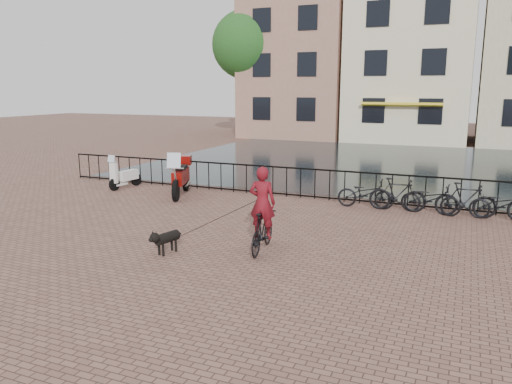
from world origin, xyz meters
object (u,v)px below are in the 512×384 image
at_px(motorcycle, 181,172).
at_px(scooter, 125,170).
at_px(cyclist, 262,214).
at_px(dog, 167,241).

bearing_deg(motorcycle, scooter, 152.05).
xyz_separation_m(cyclist, motorcycle, (-4.85, 4.43, -0.04)).
height_order(dog, scooter, scooter).
bearing_deg(scooter, dog, -38.67).
distance_m(cyclist, motorcycle, 6.57).
distance_m(dog, motorcycle, 6.17).
bearing_deg(cyclist, dog, 20.77).
bearing_deg(scooter, motorcycle, -0.42).
bearing_deg(cyclist, scooter, -38.67).
bearing_deg(motorcycle, dog, -81.60).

